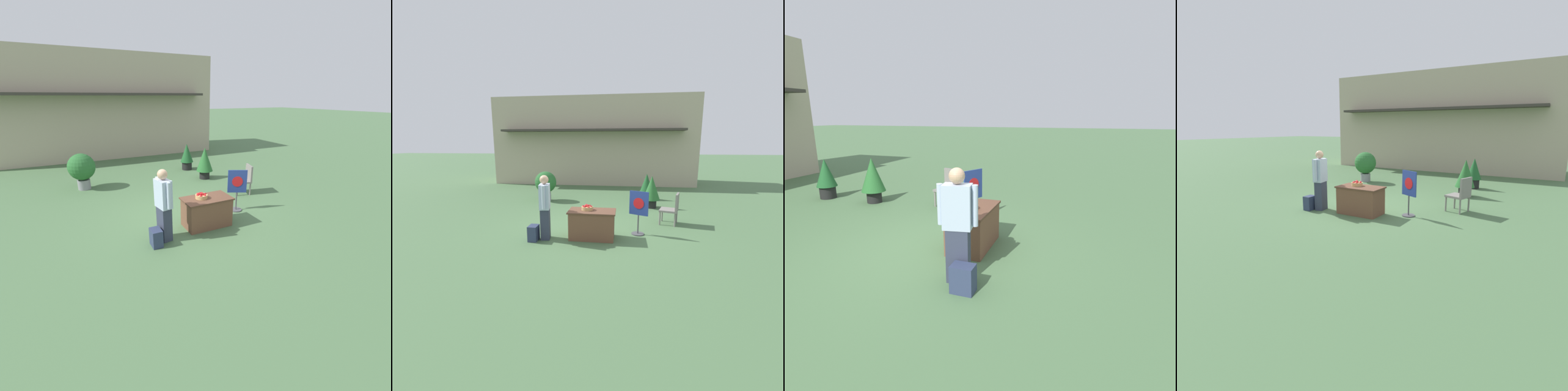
% 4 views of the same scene
% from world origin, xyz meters
% --- Properties ---
extents(ground_plane, '(120.00, 120.00, 0.00)m').
position_xyz_m(ground_plane, '(0.00, 0.00, 0.00)').
color(ground_plane, '#4C7047').
extents(storefront_building, '(12.69, 4.73, 5.44)m').
position_xyz_m(storefront_building, '(-0.90, 10.46, 2.72)').
color(storefront_building, '#B7A88E').
rests_on(storefront_building, ground_plane).
extents(display_table, '(1.29, 0.73, 0.79)m').
position_xyz_m(display_table, '(0.27, -0.69, 0.40)').
color(display_table, brown).
rests_on(display_table, ground_plane).
extents(apple_basket, '(0.32, 0.32, 0.16)m').
position_xyz_m(apple_basket, '(0.13, -0.65, 0.86)').
color(apple_basket, tan).
rests_on(apple_basket, display_table).
extents(person_visitor, '(0.33, 0.60, 1.77)m').
position_xyz_m(person_visitor, '(-1.00, -0.92, 0.91)').
color(person_visitor, '#33384C').
rests_on(person_visitor, ground_plane).
extents(backpack, '(0.24, 0.34, 0.42)m').
position_xyz_m(backpack, '(-1.28, -1.10, 0.21)').
color(backpack, '#2D3856').
rests_on(backpack, ground_plane).
extents(poster_board, '(0.52, 0.36, 1.27)m').
position_xyz_m(poster_board, '(1.55, -0.22, 0.69)').
color(poster_board, '#4C4C51').
rests_on(poster_board, ground_plane).
extents(patio_chair, '(0.68, 0.68, 1.03)m').
position_xyz_m(patio_chair, '(2.68, 0.92, 0.57)').
color(patio_chair, gray).
rests_on(patio_chair, ground_plane).
extents(potted_plant_near_left, '(0.69, 0.69, 1.31)m').
position_xyz_m(potted_plant_near_left, '(2.24, 3.13, 0.75)').
color(potted_plant_near_left, black).
rests_on(potted_plant_near_left, ground_plane).
extents(potted_plant_far_right, '(0.60, 0.60, 1.22)m').
position_xyz_m(potted_plant_far_right, '(2.17, 4.80, 0.66)').
color(potted_plant_far_right, black).
rests_on(potted_plant_far_right, ground_plane).
extents(potted_plant_near_right, '(0.98, 0.98, 1.34)m').
position_xyz_m(potted_plant_near_right, '(-2.45, 3.94, 0.80)').
color(potted_plant_near_right, gray).
rests_on(potted_plant_near_right, ground_plane).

